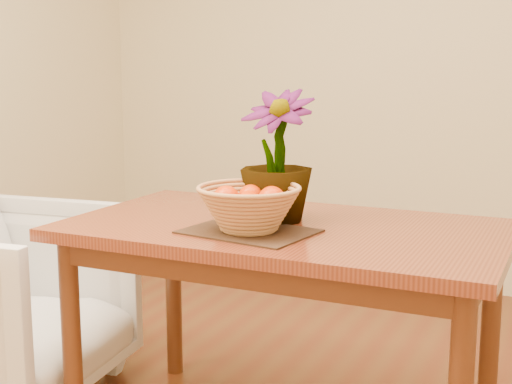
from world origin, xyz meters
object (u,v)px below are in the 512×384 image
at_px(wicker_basket, 249,210).
at_px(potted_plant, 277,156).
at_px(table, 284,251).
at_px(armchair, 3,294).

distance_m(wicker_basket, potted_plant, 0.24).
bearing_deg(table, potted_plant, 139.01).
xyz_separation_m(table, potted_plant, (-0.04, 0.04, 0.30)).
bearing_deg(potted_plant, wicker_basket, -91.33).
bearing_deg(armchair, potted_plant, -87.00).
height_order(wicker_basket, armchair, wicker_basket).
xyz_separation_m(wicker_basket, armchair, (-1.04, 0.02, -0.42)).
bearing_deg(armchair, wicker_basket, -97.36).
bearing_deg(table, wicker_basket, -109.62).
bearing_deg(wicker_basket, table, 70.38).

